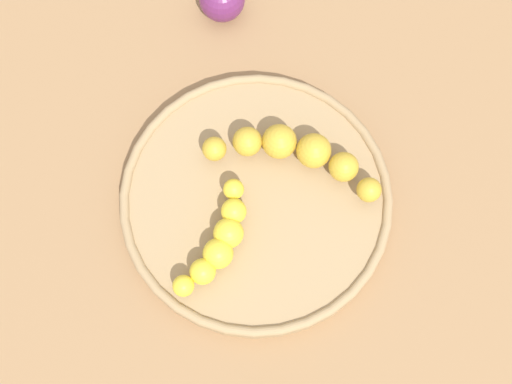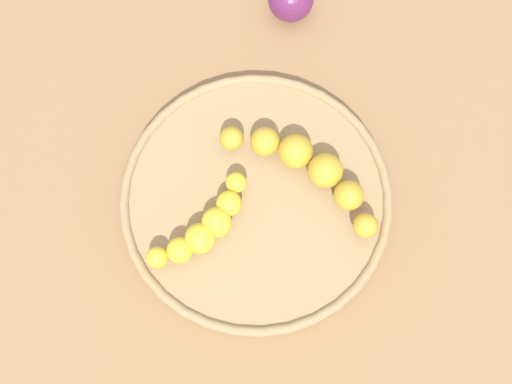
# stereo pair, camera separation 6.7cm
# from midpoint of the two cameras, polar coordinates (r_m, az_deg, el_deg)

# --- Properties ---
(ground_plane) EXTENTS (2.40, 2.40, 0.00)m
(ground_plane) POSITION_cam_midpoint_polar(r_m,az_deg,el_deg) (0.71, -2.68, -1.36)
(ground_plane) COLOR #936D47
(fruit_bowl) EXTENTS (0.28, 0.28, 0.02)m
(fruit_bowl) POSITION_cam_midpoint_polar(r_m,az_deg,el_deg) (0.69, -2.73, -1.08)
(fruit_bowl) COLOR #A08259
(fruit_bowl) RESTS_ON ground_plane
(banana_yellow) EXTENTS (0.13, 0.04, 0.03)m
(banana_yellow) POSITION_cam_midpoint_polar(r_m,az_deg,el_deg) (0.66, -6.00, -4.64)
(banana_yellow) COLOR yellow
(banana_yellow) RESTS_ON fruit_bowl
(banana_spotted) EXTENTS (0.07, 0.19, 0.04)m
(banana_spotted) POSITION_cam_midpoint_polar(r_m,az_deg,el_deg) (0.68, 0.61, 2.91)
(banana_spotted) COLOR gold
(banana_spotted) RESTS_ON fruit_bowl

